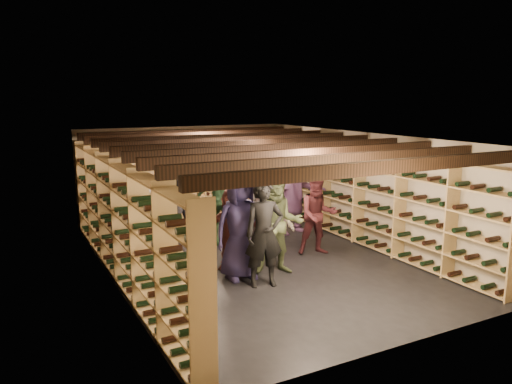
{
  "coord_description": "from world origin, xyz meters",
  "views": [
    {
      "loc": [
        -4.38,
        -8.39,
        3.16
      ],
      "look_at": [
        0.14,
        0.2,
        1.3
      ],
      "focal_mm": 35.0,
      "sensor_mm": 36.0,
      "label": 1
    }
  ],
  "objects": [
    {
      "name": "person_2",
      "position": [
        0.01,
        -0.92,
        0.91
      ],
      "size": [
        1.08,
        0.97,
        1.83
      ],
      "primitive_type": "imported",
      "rotation": [
        0.0,
        0.0,
        -0.38
      ],
      "color": "#465130",
      "rests_on": "ground"
    },
    {
      "name": "wine_rack_right",
      "position": [
        2.57,
        0.0,
        1.08
      ],
      "size": [
        0.32,
        7.5,
        2.15
      ],
      "color": "#9F7F4D",
      "rests_on": "ground"
    },
    {
      "name": "ground",
      "position": [
        0.0,
        0.0,
        0.0
      ],
      "size": [
        8.0,
        8.0,
        0.0
      ],
      "primitive_type": "plane",
      "color": "black",
      "rests_on": "ground"
    },
    {
      "name": "person_12",
      "position": [
        0.79,
        1.24,
        0.77
      ],
      "size": [
        0.88,
        0.75,
        1.54
      ],
      "primitive_type": "imported",
      "rotation": [
        0.0,
        0.0,
        0.4
      ],
      "color": "#38363D",
      "rests_on": "ground"
    },
    {
      "name": "crate_loose",
      "position": [
        1.31,
        1.89,
        0.09
      ],
      "size": [
        0.53,
        0.38,
        0.17
      ],
      "primitive_type": "cube",
      "rotation": [
        0.0,
        0.0,
        0.09
      ],
      "color": "tan",
      "rests_on": "ground"
    },
    {
      "name": "crate_stack_right",
      "position": [
        0.9,
        1.3,
        0.34
      ],
      "size": [
        0.55,
        0.42,
        0.68
      ],
      "rotation": [
        0.0,
        0.0,
        0.18
      ],
      "color": "tan",
      "rests_on": "ground"
    },
    {
      "name": "person_0",
      "position": [
        -1.72,
        0.12,
        0.93
      ],
      "size": [
        0.95,
        0.65,
        1.86
      ],
      "primitive_type": "imported",
      "rotation": [
        0.0,
        0.0,
        -0.06
      ],
      "color": "black",
      "rests_on": "ground"
    },
    {
      "name": "person_1",
      "position": [
        -0.52,
        -1.34,
        0.9
      ],
      "size": [
        0.74,
        0.57,
        1.81
      ],
      "primitive_type": "imported",
      "rotation": [
        0.0,
        0.0,
        -0.22
      ],
      "color": "black",
      "rests_on": "ground"
    },
    {
      "name": "person_6",
      "position": [
        -0.71,
        -0.82,
        0.94
      ],
      "size": [
        0.94,
        0.63,
        1.89
      ],
      "primitive_type": "imported",
      "rotation": [
        0.0,
        0.0,
        -0.03
      ],
      "color": "#28224C",
      "rests_on": "ground"
    },
    {
      "name": "wine_rack_left",
      "position": [
        -2.57,
        0.0,
        1.08
      ],
      "size": [
        0.32,
        7.5,
        2.15
      ],
      "color": "#9F7F4D",
      "rests_on": "ground"
    },
    {
      "name": "crate_stack_left",
      "position": [
        0.66,
        1.82,
        0.34
      ],
      "size": [
        0.59,
        0.51,
        0.68
      ],
      "rotation": [
        0.0,
        0.0,
        -0.43
      ],
      "color": "tan",
      "rests_on": "ground"
    },
    {
      "name": "ceiling",
      "position": [
        0.0,
        0.0,
        2.4
      ],
      "size": [
        5.5,
        8.0,
        0.01
      ],
      "primitive_type": "cube",
      "color": "beige",
      "rests_on": "walls"
    },
    {
      "name": "person_3",
      "position": [
        0.37,
        0.03,
        0.77
      ],
      "size": [
        1.1,
        0.79,
        1.53
      ],
      "primitive_type": "imported",
      "rotation": [
        0.0,
        0.0,
        -0.24
      ],
      "color": "beige",
      "rests_on": "ground"
    },
    {
      "name": "wine_rack_back",
      "position": [
        0.0,
        3.83,
        1.07
      ],
      "size": [
        4.7,
        0.3,
        2.15
      ],
      "color": "#9F7F4D",
      "rests_on": "ground"
    },
    {
      "name": "person_9",
      "position": [
        -1.97,
        1.15,
        0.77
      ],
      "size": [
        1.13,
        0.89,
        1.54
      ],
      "primitive_type": "imported",
      "rotation": [
        0.0,
        0.0,
        -0.36
      ],
      "color": "#A19A93",
      "rests_on": "ground"
    },
    {
      "name": "ceiling_joists",
      "position": [
        0.0,
        0.0,
        2.26
      ],
      "size": [
        5.4,
        7.12,
        0.18
      ],
      "color": "black",
      "rests_on": "ground"
    },
    {
      "name": "person_8",
      "position": [
        1.27,
        -0.32,
        0.82
      ],
      "size": [
        0.95,
        0.85,
        1.64
      ],
      "primitive_type": "imported",
      "rotation": [
        0.0,
        0.0,
        -0.33
      ],
      "color": "#441A1E",
      "rests_on": "ground"
    },
    {
      "name": "person_5",
      "position": [
        -0.61,
        -0.28,
        0.76
      ],
      "size": [
        1.48,
        0.94,
        1.52
      ],
      "primitive_type": "imported",
      "rotation": [
        0.0,
        0.0,
        -0.38
      ],
      "color": "brown",
      "rests_on": "ground"
    },
    {
      "name": "walls",
      "position": [
        0.0,
        0.0,
        1.2
      ],
      "size": [
        5.52,
        8.02,
        2.4
      ],
      "color": "tan",
      "rests_on": "ground"
    },
    {
      "name": "person_7",
      "position": [
        -0.01,
        -0.37,
        0.93
      ],
      "size": [
        0.76,
        0.59,
        1.87
      ],
      "primitive_type": "imported",
      "rotation": [
        0.0,
        0.0,
        -0.23
      ],
      "color": "gray",
      "rests_on": "ground"
    },
    {
      "name": "person_11",
      "position": [
        1.71,
        1.3,
        0.91
      ],
      "size": [
        1.73,
        0.69,
        1.82
      ],
      "primitive_type": "imported",
      "rotation": [
        0.0,
        0.0,
        0.1
      ],
      "color": "#936098",
      "rests_on": "ground"
    },
    {
      "name": "person_10",
      "position": [
        -0.14,
        1.3,
        0.95
      ],
      "size": [
        1.2,
        0.76,
        1.9
      ],
      "primitive_type": "imported",
      "rotation": [
        0.0,
        0.0,
        -0.28
      ],
      "color": "#2A4E2E",
      "rests_on": "ground"
    }
  ]
}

